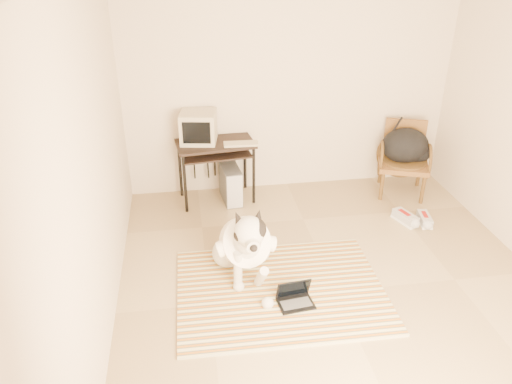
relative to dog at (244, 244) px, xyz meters
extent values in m
plane|color=tan|center=(0.81, -0.38, -0.35)|extent=(4.50, 4.50, 0.00)
plane|color=beige|center=(0.81, 1.87, 1.00)|extent=(4.50, 0.00, 4.50)
plane|color=beige|center=(-1.19, -0.38, 1.00)|extent=(0.00, 4.50, 4.50)
cube|color=#B1631E|center=(0.29, -0.88, -0.34)|extent=(1.90, 0.32, 0.02)
cube|color=#30632C|center=(0.29, -0.59, -0.34)|extent=(1.90, 0.32, 0.02)
cube|color=#7B468C|center=(0.30, -0.30, -0.34)|extent=(1.90, 0.32, 0.02)
cube|color=#D4CD46|center=(0.30, -0.01, -0.34)|extent=(1.90, 0.32, 0.02)
cube|color=beige|center=(0.31, 0.28, -0.34)|extent=(1.90, 0.32, 0.02)
sphere|color=silver|center=(-0.15, 0.18, -0.20)|extent=(0.30, 0.30, 0.30)
sphere|color=silver|center=(0.13, 0.19, -0.20)|extent=(0.30, 0.30, 0.30)
ellipsoid|color=silver|center=(-0.01, 0.17, -0.17)|extent=(0.37, 0.33, 0.30)
ellipsoid|color=silver|center=(0.00, -0.01, 0.03)|extent=(0.39, 0.69, 0.64)
cylinder|color=white|center=(0.00, 0.00, 0.03)|extent=(0.46, 0.59, 0.59)
sphere|color=silver|center=(0.01, -0.20, 0.17)|extent=(0.25, 0.25, 0.25)
sphere|color=silver|center=(0.01, -0.29, 0.32)|extent=(0.27, 0.27, 0.27)
ellipsoid|color=black|center=(0.05, -0.29, 0.34)|extent=(0.21, 0.24, 0.20)
cylinder|color=silver|center=(0.01, -0.41, 0.28)|extent=(0.12, 0.15, 0.11)
sphere|color=black|center=(0.02, -0.49, 0.28)|extent=(0.07, 0.07, 0.07)
cone|color=black|center=(-0.08, -0.24, 0.43)|extent=(0.13, 0.14, 0.17)
cone|color=black|center=(0.10, -0.23, 0.43)|extent=(0.14, 0.14, 0.17)
torus|color=silver|center=(0.01, -0.22, 0.22)|extent=(0.25, 0.14, 0.22)
cylinder|color=silver|center=(-0.09, -0.21, -0.13)|extent=(0.09, 0.13, 0.41)
cylinder|color=silver|center=(0.11, -0.33, -0.15)|extent=(0.09, 0.37, 0.42)
sphere|color=silver|center=(-0.09, -0.24, -0.30)|extent=(0.10, 0.10, 0.10)
sphere|color=silver|center=(0.14, -0.52, -0.29)|extent=(0.11, 0.11, 0.11)
cone|color=black|center=(-0.04, 0.43, -0.29)|extent=(0.21, 0.41, 0.10)
cube|color=black|center=(0.39, -0.53, -0.32)|extent=(0.33, 0.25, 0.02)
cube|color=#49494C|center=(0.39, -0.54, -0.31)|extent=(0.28, 0.16, 0.00)
cube|color=black|center=(0.38, -0.45, -0.21)|extent=(0.32, 0.11, 0.20)
cube|color=black|center=(0.38, -0.46, -0.21)|extent=(0.28, 0.09, 0.18)
cube|color=black|center=(-0.13, 1.58, 0.39)|extent=(0.96, 0.61, 0.03)
cube|color=black|center=(-0.13, 1.53, 0.27)|extent=(0.85, 0.49, 0.02)
cylinder|color=black|center=(-0.52, 1.33, 0.01)|extent=(0.04, 0.04, 0.72)
cylinder|color=black|center=(-0.57, 1.75, 0.01)|extent=(0.04, 0.04, 0.72)
cylinder|color=black|center=(0.30, 1.42, 0.01)|extent=(0.04, 0.04, 0.72)
cylinder|color=black|center=(0.25, 1.84, 0.01)|extent=(0.04, 0.04, 0.72)
cube|color=#B2A58B|center=(-0.32, 1.65, 0.58)|extent=(0.46, 0.45, 0.36)
cube|color=black|center=(-0.35, 1.46, 0.58)|extent=(0.32, 0.07, 0.26)
cube|color=#B2A58B|center=(0.16, 1.47, 0.42)|extent=(0.41, 0.16, 0.03)
cube|color=#49494C|center=(0.03, 1.54, -0.13)|extent=(0.25, 0.49, 0.44)
cube|color=silver|center=(0.06, 1.30, -0.13)|extent=(0.19, 0.03, 0.42)
cube|color=brown|center=(2.18, 1.41, 0.04)|extent=(0.74, 0.73, 0.06)
cylinder|color=#3A260F|center=(2.18, 1.41, 0.08)|extent=(0.55, 0.55, 0.04)
cube|color=brown|center=(2.27, 1.66, 0.32)|extent=(0.49, 0.21, 0.44)
cylinder|color=#3A260F|center=(1.87, 1.27, -0.17)|extent=(0.04, 0.04, 0.36)
cylinder|color=#3A260F|center=(2.03, 1.72, -0.17)|extent=(0.04, 0.04, 0.36)
cylinder|color=#3A260F|center=(2.32, 1.10, -0.17)|extent=(0.04, 0.04, 0.36)
cylinder|color=#3A260F|center=(2.49, 1.56, -0.17)|extent=(0.04, 0.04, 0.36)
ellipsoid|color=black|center=(2.19, 1.47, 0.27)|extent=(0.58, 0.48, 0.43)
ellipsoid|color=black|center=(2.35, 1.43, 0.18)|extent=(0.36, 0.30, 0.25)
cube|color=silver|center=(1.95, 0.70, -0.34)|extent=(0.23, 0.35, 0.03)
cube|color=gray|center=(1.95, 0.70, -0.29)|extent=(0.22, 0.34, 0.10)
cube|color=maroon|center=(1.95, 0.70, -0.25)|extent=(0.11, 0.17, 0.02)
cube|color=silver|center=(2.16, 0.65, -0.34)|extent=(0.17, 0.31, 0.03)
cube|color=gray|center=(2.16, 0.65, -0.30)|extent=(0.16, 0.30, 0.09)
cube|color=maroon|center=(2.16, 0.65, -0.26)|extent=(0.07, 0.15, 0.02)
camera|label=1|loc=(-0.48, -3.89, 2.61)|focal=35.00mm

